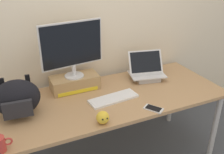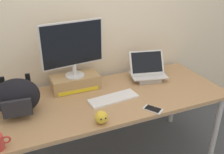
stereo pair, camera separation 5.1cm
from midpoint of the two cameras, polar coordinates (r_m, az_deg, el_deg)
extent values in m
cube|color=beige|center=(2.44, -5.63, 12.75)|extent=(7.00, 0.10, 2.60)
cube|color=#A87F56|center=(2.21, -0.67, -4.58)|extent=(1.97, 0.80, 0.03)
cylinder|color=#B2B2B7|center=(2.65, 21.59, -10.44)|extent=(0.05, 0.05, 0.71)
cylinder|color=#B2B2B7|center=(2.56, -23.77, -12.21)|extent=(0.05, 0.05, 0.71)
cylinder|color=#B2B2B7|center=(3.07, 12.76, -3.98)|extent=(0.05, 0.05, 0.71)
cube|color=#A88456|center=(2.31, -9.01, -1.25)|extent=(0.42, 0.20, 0.13)
cube|color=yellow|center=(2.24, -8.20, -3.28)|extent=(0.36, 0.00, 0.03)
cylinder|color=silver|center=(2.28, -9.13, 0.30)|extent=(0.17, 0.17, 0.01)
cylinder|color=silver|center=(2.26, -9.23, 1.62)|extent=(0.04, 0.04, 0.10)
cube|color=silver|center=(2.17, -9.65, 7.24)|extent=(0.56, 0.09, 0.39)
cube|color=black|center=(2.16, -9.54, 7.16)|extent=(0.53, 0.07, 0.36)
cube|color=#ADADB2|center=(2.50, 7.25, 0.04)|extent=(0.26, 0.24, 0.05)
cube|color=silver|center=(2.49, 7.28, 0.62)|extent=(0.38, 0.30, 0.01)
cube|color=#B7B7BC|center=(2.50, 7.17, 0.92)|extent=(0.32, 0.19, 0.00)
cube|color=silver|center=(2.50, 6.98, 3.39)|extent=(0.35, 0.19, 0.20)
cube|color=black|center=(2.50, 7.01, 3.40)|extent=(0.32, 0.16, 0.18)
cube|color=white|center=(2.14, -0.34, -4.86)|extent=(0.43, 0.18, 0.02)
cube|color=silver|center=(2.13, -0.34, -4.59)|extent=(0.40, 0.16, 0.00)
ellipsoid|color=black|center=(2.02, -21.28, -4.41)|extent=(0.36, 0.24, 0.29)
cube|color=#232328|center=(1.93, -21.13, -6.87)|extent=(0.21, 0.05, 0.13)
cube|color=black|center=(2.13, -23.84, -2.90)|extent=(0.04, 0.02, 0.21)
cube|color=black|center=(2.11, -18.85, -2.19)|extent=(0.04, 0.02, 0.21)
torus|color=#B2332D|center=(1.75, -23.13, -13.20)|extent=(0.06, 0.01, 0.06)
cube|color=silver|center=(2.03, 8.59, -7.07)|extent=(0.15, 0.17, 0.01)
cube|color=black|center=(2.03, 8.60, -6.93)|extent=(0.12, 0.14, 0.00)
sphere|color=gold|center=(1.84, -2.90, -9.07)|extent=(0.09, 0.09, 0.09)
sphere|color=black|center=(1.80, -2.92, -9.55)|extent=(0.01, 0.01, 0.01)
sphere|color=black|center=(1.81, -1.93, -9.31)|extent=(0.01, 0.01, 0.01)
camera|label=1|loc=(0.03, -90.69, -0.33)|focal=40.67mm
camera|label=2|loc=(0.03, 89.31, 0.33)|focal=40.67mm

